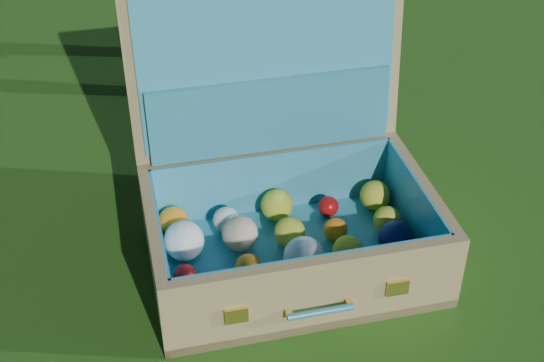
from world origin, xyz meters
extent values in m
plane|color=#215114|center=(0.00, 0.00, 0.00)|extent=(60.00, 60.00, 0.00)
cube|color=tan|center=(-0.06, 0.08, 0.01)|extent=(0.72, 0.59, 0.02)
cube|color=tan|center=(-0.12, -0.11, 0.09)|extent=(0.60, 0.22, 0.19)
cube|color=tan|center=(0.00, 0.26, 0.09)|extent=(0.60, 0.22, 0.19)
cube|color=tan|center=(-0.35, 0.17, 0.09)|extent=(0.14, 0.36, 0.19)
cube|color=tan|center=(0.22, -0.02, 0.09)|extent=(0.14, 0.36, 0.19)
cube|color=teal|center=(-0.06, 0.08, 0.03)|extent=(0.66, 0.53, 0.01)
cube|color=teal|center=(-0.12, -0.10, 0.10)|extent=(0.55, 0.19, 0.16)
cube|color=teal|center=(0.00, 0.25, 0.10)|extent=(0.55, 0.19, 0.16)
cube|color=teal|center=(-0.33, 0.17, 0.10)|extent=(0.12, 0.35, 0.16)
cube|color=teal|center=(0.21, -0.01, 0.10)|extent=(0.12, 0.35, 0.16)
cube|color=tan|center=(0.02, 0.31, 0.39)|extent=(0.62, 0.27, 0.42)
cube|color=teal|center=(0.01, 0.29, 0.39)|extent=(0.56, 0.23, 0.37)
cube|color=teal|center=(0.00, 0.27, 0.28)|extent=(0.54, 0.21, 0.18)
cube|color=#F2C659|center=(-0.29, -0.07, 0.09)|extent=(0.05, 0.02, 0.04)
cube|color=#F2C659|center=(0.03, -0.18, 0.09)|extent=(0.05, 0.02, 0.04)
cylinder|color=teal|center=(-0.13, -0.14, 0.08)|extent=(0.13, 0.06, 0.01)
cube|color=#F2C659|center=(-0.19, -0.11, 0.08)|extent=(0.02, 0.02, 0.01)
cube|color=#F2C659|center=(-0.07, -0.15, 0.08)|extent=(0.02, 0.02, 0.01)
sphere|color=#BF8719|center=(-0.33, 0.02, 0.06)|extent=(0.06, 0.06, 0.06)
sphere|color=yellow|center=(-0.22, -0.02, 0.07)|extent=(0.08, 0.08, 0.08)
sphere|color=#0E1447|center=(-0.12, -0.06, 0.06)|extent=(0.06, 0.06, 0.06)
sphere|color=#BF8719|center=(0.01, -0.09, 0.07)|extent=(0.08, 0.08, 0.08)
sphere|color=beige|center=(0.11, -0.12, 0.06)|extent=(0.06, 0.06, 0.06)
sphere|color=red|center=(-0.30, 0.12, 0.05)|extent=(0.05, 0.05, 0.05)
sphere|color=orange|center=(-0.18, 0.07, 0.06)|extent=(0.06, 0.06, 0.06)
sphere|color=white|center=(-0.07, 0.02, 0.07)|extent=(0.09, 0.09, 0.09)
sphere|color=yellow|center=(0.03, -0.01, 0.06)|extent=(0.07, 0.07, 0.07)
sphere|color=#0E1447|center=(0.14, -0.04, 0.07)|extent=(0.08, 0.08, 0.08)
sphere|color=white|center=(-0.26, 0.20, 0.07)|extent=(0.09, 0.09, 0.09)
sphere|color=beige|center=(-0.15, 0.16, 0.07)|extent=(0.08, 0.08, 0.08)
sphere|color=yellow|center=(-0.04, 0.11, 0.06)|extent=(0.07, 0.07, 0.07)
sphere|color=orange|center=(0.06, 0.07, 0.06)|extent=(0.06, 0.06, 0.06)
sphere|color=yellow|center=(0.18, 0.04, 0.06)|extent=(0.06, 0.06, 0.06)
sphere|color=orange|center=(-0.25, 0.29, 0.06)|extent=(0.07, 0.07, 0.07)
sphere|color=white|center=(-0.14, 0.23, 0.06)|extent=(0.06, 0.06, 0.06)
sphere|color=yellow|center=(-0.02, 0.21, 0.07)|extent=(0.08, 0.08, 0.08)
sphere|color=red|center=(0.09, 0.16, 0.05)|extent=(0.05, 0.05, 0.05)
sphere|color=yellow|center=(0.21, 0.12, 0.07)|extent=(0.07, 0.07, 0.07)
camera|label=1|loc=(-0.77, -0.98, 1.17)|focal=50.00mm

